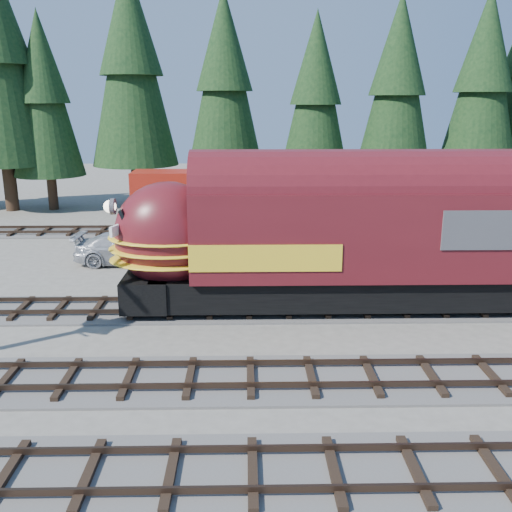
{
  "coord_description": "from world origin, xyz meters",
  "views": [
    {
      "loc": [
        -6.14,
        -17.36,
        8.02
      ],
      "look_at": [
        -5.72,
        4.0,
        2.23
      ],
      "focal_mm": 40.0,
      "sensor_mm": 36.0,
      "label": 1
    }
  ],
  "objects_px": {
    "depot": "(368,207)",
    "caboose": "(206,196)",
    "pickup_truck_a": "(205,255)",
    "locomotive": "(330,242)",
    "pickup_truck_b": "(130,249)"
  },
  "relations": [
    {
      "from": "depot",
      "to": "caboose",
      "type": "relative_size",
      "value": 1.44
    },
    {
      "from": "caboose",
      "to": "pickup_truck_a",
      "type": "xyz_separation_m",
      "value": [
        0.48,
        -8.62,
        -1.5
      ]
    },
    {
      "from": "depot",
      "to": "locomotive",
      "type": "bearing_deg",
      "value": -113.61
    },
    {
      "from": "caboose",
      "to": "pickup_truck_b",
      "type": "relative_size",
      "value": 1.62
    },
    {
      "from": "locomotive",
      "to": "caboose",
      "type": "distance_m",
      "value": 15.14
    },
    {
      "from": "caboose",
      "to": "pickup_truck_b",
      "type": "distance_m",
      "value": 8.09
    },
    {
      "from": "caboose",
      "to": "pickup_truck_a",
      "type": "relative_size",
      "value": 1.49
    },
    {
      "from": "pickup_truck_b",
      "to": "depot",
      "type": "bearing_deg",
      "value": -89.83
    },
    {
      "from": "caboose",
      "to": "pickup_truck_a",
      "type": "distance_m",
      "value": 8.77
    },
    {
      "from": "caboose",
      "to": "pickup_truck_a",
      "type": "height_order",
      "value": "caboose"
    },
    {
      "from": "caboose",
      "to": "pickup_truck_a",
      "type": "bearing_deg",
      "value": -86.79
    },
    {
      "from": "caboose",
      "to": "locomotive",
      "type": "bearing_deg",
      "value": -67.7
    },
    {
      "from": "locomotive",
      "to": "pickup_truck_a",
      "type": "height_order",
      "value": "locomotive"
    },
    {
      "from": "locomotive",
      "to": "pickup_truck_b",
      "type": "xyz_separation_m",
      "value": [
        -9.19,
        6.85,
        -1.98
      ]
    },
    {
      "from": "pickup_truck_a",
      "to": "pickup_truck_b",
      "type": "bearing_deg",
      "value": 53.0
    }
  ]
}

